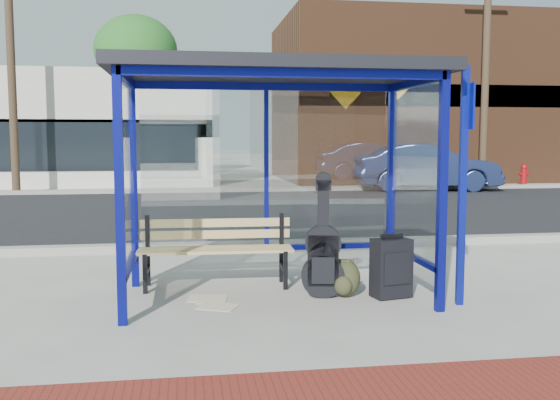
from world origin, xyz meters
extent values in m
plane|color=#B2ADA0|center=(0.00, 0.00, 0.00)|extent=(120.00, 120.00, 0.00)
cube|color=maroon|center=(0.00, -2.60, 0.01)|extent=(60.00, 1.00, 0.01)
cube|color=gray|center=(0.00, 2.90, 0.06)|extent=(60.00, 0.25, 0.12)
cube|color=black|center=(0.00, 8.00, 0.00)|extent=(60.00, 10.00, 0.00)
cube|color=gray|center=(0.00, 13.10, 0.06)|extent=(60.00, 0.25, 0.12)
cube|color=#B2ADA0|center=(0.00, 15.00, 0.00)|extent=(60.00, 4.00, 0.01)
cube|color=navy|center=(-1.50, -0.75, 1.15)|extent=(0.08, 0.08, 2.30)
cube|color=navy|center=(1.50, -0.75, 1.15)|extent=(0.08, 0.08, 2.30)
cube|color=navy|center=(-1.50, 0.75, 1.15)|extent=(0.08, 0.08, 2.30)
cube|color=navy|center=(1.50, 0.75, 1.15)|extent=(0.08, 0.08, 2.30)
cube|color=navy|center=(0.00, 0.75, 2.26)|extent=(3.00, 0.08, 0.08)
cube|color=navy|center=(0.00, -0.75, 2.26)|extent=(3.00, 0.08, 0.08)
cube|color=navy|center=(-1.50, 0.00, 2.26)|extent=(0.08, 1.50, 0.08)
cube|color=navy|center=(1.50, 0.00, 2.26)|extent=(0.08, 1.50, 0.08)
cube|color=navy|center=(0.00, 0.75, 0.40)|extent=(3.00, 0.08, 0.06)
cube|color=navy|center=(-1.50, 0.00, 0.40)|extent=(0.08, 1.50, 0.06)
cube|color=navy|center=(1.50, 0.00, 0.40)|extent=(0.08, 1.50, 0.06)
cube|color=navy|center=(0.00, 0.75, 1.35)|extent=(0.05, 0.05, 1.90)
cube|color=silver|center=(0.00, 0.75, 1.31)|extent=(2.84, 0.01, 1.82)
cube|color=silver|center=(-1.50, 0.00, 1.31)|extent=(0.02, 1.34, 1.82)
cube|color=silver|center=(1.50, 0.00, 1.31)|extent=(0.02, 1.34, 1.82)
cube|color=black|center=(0.00, 0.00, 2.36)|extent=(3.30, 1.80, 0.12)
cube|color=#59331E|center=(8.00, 18.50, 3.20)|extent=(10.00, 7.00, 6.40)
cube|color=black|center=(8.00, 15.05, 3.20)|extent=(10.00, 0.10, 0.80)
cube|color=yellow|center=(6.50, 14.95, 3.80)|extent=(1.56, 0.06, 1.56)
cylinder|color=#4C3826|center=(-3.00, 22.00, 2.50)|extent=(0.36, 0.36, 5.00)
ellipsoid|color=#1A5E21|center=(-3.00, 22.00, 5.50)|extent=(3.60, 3.60, 3.06)
cylinder|color=#4C3826|center=(12.50, 22.00, 2.50)|extent=(0.36, 0.36, 5.00)
ellipsoid|color=#1A5E21|center=(12.50, 22.00, 5.50)|extent=(3.60, 3.60, 3.06)
cylinder|color=#4C3826|center=(-6.00, 13.40, 4.00)|extent=(0.24, 0.24, 8.00)
cylinder|color=#4C3826|center=(9.00, 13.40, 4.00)|extent=(0.24, 0.24, 8.00)
cube|color=black|center=(-1.37, 0.39, 0.22)|extent=(0.05, 0.05, 0.43)
cube|color=black|center=(-1.36, 0.76, 0.41)|extent=(0.05, 0.05, 0.81)
cube|color=black|center=(-1.37, 0.57, 0.22)|extent=(0.06, 0.39, 0.05)
cube|color=black|center=(0.16, 0.34, 0.22)|extent=(0.05, 0.05, 0.43)
cube|color=black|center=(0.17, 0.71, 0.41)|extent=(0.05, 0.05, 0.81)
cube|color=black|center=(0.17, 0.53, 0.22)|extent=(0.06, 0.39, 0.05)
cube|color=tan|center=(-0.60, 0.39, 0.43)|extent=(1.72, 0.14, 0.03)
cube|color=tan|center=(-0.60, 0.50, 0.43)|extent=(1.72, 0.14, 0.03)
cube|color=tan|center=(-0.60, 0.60, 0.43)|extent=(1.72, 0.14, 0.03)
cube|color=tan|center=(-0.60, 0.71, 0.43)|extent=(1.72, 0.14, 0.03)
cube|color=tan|center=(-0.59, 0.75, 0.57)|extent=(1.72, 0.08, 0.10)
cube|color=tan|center=(-0.59, 0.75, 0.71)|extent=(1.72, 0.08, 0.10)
cylinder|color=black|center=(0.50, -0.06, 0.23)|extent=(0.47, 0.21, 0.45)
cylinder|color=black|center=(0.50, -0.06, 0.58)|extent=(0.40, 0.19, 0.38)
cube|color=black|center=(0.50, -0.06, 0.40)|extent=(0.34, 0.19, 0.54)
cube|color=black|center=(0.50, -0.06, 0.95)|extent=(0.14, 0.13, 0.54)
cube|color=black|center=(0.50, -0.06, 1.19)|extent=(0.18, 0.14, 0.11)
cube|color=black|center=(1.20, -0.17, 0.32)|extent=(0.43, 0.32, 0.61)
cylinder|color=black|center=(1.06, -0.20, 0.03)|extent=(0.10, 0.23, 0.06)
cylinder|color=black|center=(1.35, -0.14, 0.03)|extent=(0.10, 0.23, 0.06)
cube|color=black|center=(1.20, -0.17, 0.66)|extent=(0.25, 0.09, 0.04)
cube|color=black|center=(1.23, -0.30, 0.33)|extent=(0.31, 0.08, 0.33)
ellipsoid|color=#2B2C18|center=(0.74, -0.05, 0.19)|extent=(0.39, 0.34, 0.39)
ellipsoid|color=#2B2C18|center=(0.69, -0.16, 0.14)|extent=(0.23, 0.19, 0.20)
cube|color=#2B2C18|center=(0.74, -0.03, 0.38)|extent=(0.12, 0.08, 0.03)
cube|color=#0D1890|center=(1.80, -0.54, 1.19)|extent=(0.08, 0.08, 2.38)
cube|color=#0D1890|center=(1.84, -0.55, 1.99)|extent=(0.06, 0.30, 0.45)
cube|color=white|center=(-0.72, 0.07, 0.00)|extent=(0.42, 0.35, 0.01)
cube|color=white|center=(-0.66, 0.01, 0.00)|extent=(0.35, 0.41, 0.01)
cube|color=white|center=(-0.62, -0.28, 0.00)|extent=(0.46, 0.42, 0.01)
imported|color=navy|center=(6.75, 12.72, 0.75)|extent=(4.67, 2.05, 1.49)
cylinder|color=#9D0B0F|center=(10.73, 13.78, 0.32)|extent=(0.21, 0.21, 0.64)
sphere|color=#9D0B0F|center=(10.73, 13.78, 0.67)|extent=(0.23, 0.23, 0.23)
cylinder|color=#9D0B0F|center=(10.73, 13.78, 0.42)|extent=(0.34, 0.12, 0.11)
camera|label=1|loc=(-0.92, -6.37, 1.67)|focal=40.00mm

